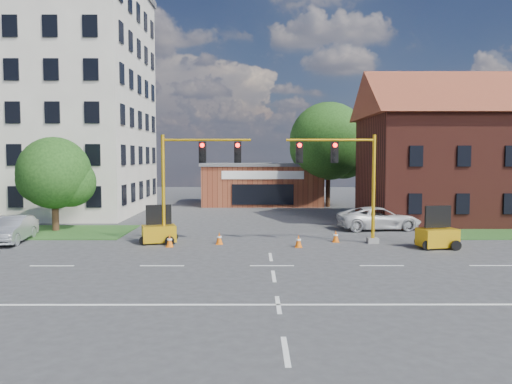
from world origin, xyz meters
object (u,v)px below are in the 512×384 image
signal_mast_east (345,175)px  trailer_west (159,232)px  signal_mast_west (192,175)px  pickup_white (379,218)px  trailer_east (437,236)px

signal_mast_east → trailer_west: signal_mast_east is taller
signal_mast_west → signal_mast_east: bearing=0.0°
trailer_west → pickup_white: bearing=4.4°
signal_mast_west → signal_mast_east: size_ratio=1.00×
trailer_east → pickup_white: size_ratio=0.40×
trailer_east → trailer_west: bearing=161.8°
signal_mast_west → pickup_white: size_ratio=1.11×
trailer_west → signal_mast_east: bearing=-16.5°
trailer_east → pickup_white: trailer_east is taller
signal_mast_east → trailer_east: signal_mast_east is taller
trailer_west → trailer_east: trailer_east is taller
signal_mast_east → trailer_west: size_ratio=2.90×
pickup_white → trailer_west: bearing=105.0°
trailer_east → pickup_white: 7.13m
signal_mast_east → trailer_east: 5.98m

